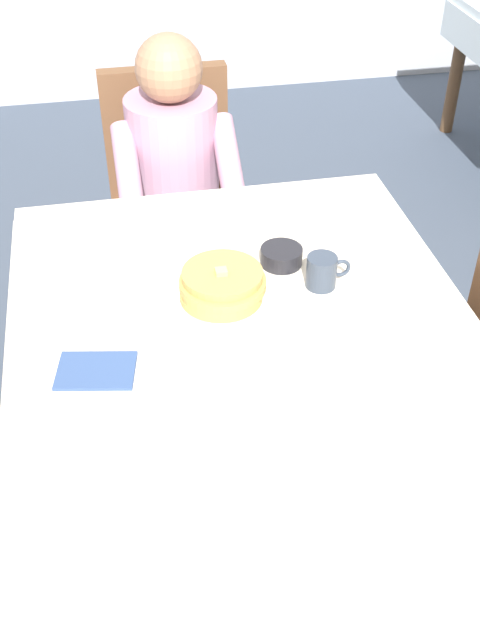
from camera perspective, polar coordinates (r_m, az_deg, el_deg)
ground_plane at (r=2.27m, az=0.79°, el=-16.58°), size 14.00×14.00×0.00m
dining_table_main at (r=1.77m, az=0.98°, el=-4.56°), size 1.12×1.52×0.74m
chair_diner at (r=2.78m, az=-5.14°, el=9.94°), size 0.44×0.45×0.93m
diner_person at (r=2.58m, az=-4.88°, el=11.00°), size 0.40×0.43×1.12m
plate_breakfast at (r=1.84m, az=-1.39°, el=1.42°), size 0.28×0.28×0.02m
breakfast_stack at (r=1.82m, az=-1.36°, el=2.61°), size 0.21×0.21×0.09m
cup_coffee at (r=1.89m, az=6.22°, el=3.64°), size 0.11×0.08×0.08m
bowl_butter at (r=1.98m, az=3.13°, el=4.83°), size 0.11×0.11×0.04m
syrup_pitcher at (r=1.95m, az=-9.11°, el=4.31°), size 0.08×0.08×0.07m
fork_left_of_plate at (r=1.81m, az=-7.19°, el=0.18°), size 0.02×0.18×0.00m
knife_right_of_plate at (r=1.86m, az=4.49°, el=1.60°), size 0.02×0.20×0.00m
spoon_near_edge at (r=1.58m, az=0.61°, el=-6.45°), size 0.15×0.05×0.00m
napkin_folded at (r=1.68m, az=-10.78°, el=-3.81°), size 0.19×0.15×0.01m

